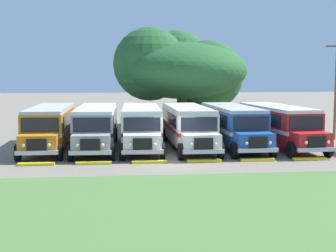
{
  "coord_description": "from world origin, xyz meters",
  "views": [
    {
      "loc": [
        -3.43,
        -27.32,
        4.98
      ],
      "look_at": [
        0.0,
        4.34,
        1.6
      ],
      "focal_mm": 51.51,
      "sensor_mm": 36.0,
      "label": 1
    }
  ],
  "objects_px": {
    "parked_bus_slot_5": "(278,124)",
    "utility_pole": "(336,86)",
    "parked_bus_slot_1": "(96,125)",
    "parked_bus_slot_0": "(50,125)",
    "broad_shade_tree": "(181,69)",
    "parked_bus_slot_4": "(232,124)",
    "parked_bus_slot_3": "(188,125)",
    "parked_bus_slot_2": "(141,125)"
  },
  "relations": [
    {
      "from": "parked_bus_slot_2",
      "to": "parked_bus_slot_4",
      "type": "xyz_separation_m",
      "value": [
        6.38,
        -0.13,
        0.0
      ]
    },
    {
      "from": "broad_shade_tree",
      "to": "utility_pole",
      "type": "distance_m",
      "value": 14.21
    },
    {
      "from": "parked_bus_slot_4",
      "to": "parked_bus_slot_5",
      "type": "relative_size",
      "value": 0.99
    },
    {
      "from": "parked_bus_slot_1",
      "to": "parked_bus_slot_5",
      "type": "height_order",
      "value": "same"
    },
    {
      "from": "parked_bus_slot_3",
      "to": "broad_shade_tree",
      "type": "distance_m",
      "value": 12.74
    },
    {
      "from": "parked_bus_slot_4",
      "to": "utility_pole",
      "type": "height_order",
      "value": "utility_pole"
    },
    {
      "from": "parked_bus_slot_4",
      "to": "parked_bus_slot_5",
      "type": "distance_m",
      "value": 3.24
    },
    {
      "from": "parked_bus_slot_3",
      "to": "parked_bus_slot_4",
      "type": "bearing_deg",
      "value": 92.05
    },
    {
      "from": "parked_bus_slot_4",
      "to": "utility_pole",
      "type": "bearing_deg",
      "value": 106.65
    },
    {
      "from": "broad_shade_tree",
      "to": "parked_bus_slot_1",
      "type": "bearing_deg",
      "value": -122.14
    },
    {
      "from": "parked_bus_slot_2",
      "to": "parked_bus_slot_5",
      "type": "distance_m",
      "value": 9.61
    },
    {
      "from": "parked_bus_slot_2",
      "to": "utility_pole",
      "type": "relative_size",
      "value": 1.4
    },
    {
      "from": "parked_bus_slot_2",
      "to": "broad_shade_tree",
      "type": "relative_size",
      "value": 0.84
    },
    {
      "from": "parked_bus_slot_3",
      "to": "utility_pole",
      "type": "bearing_deg",
      "value": 103.56
    },
    {
      "from": "parked_bus_slot_1",
      "to": "parked_bus_slot_5",
      "type": "distance_m",
      "value": 12.65
    },
    {
      "from": "parked_bus_slot_3",
      "to": "parked_bus_slot_1",
      "type": "bearing_deg",
      "value": -93.47
    },
    {
      "from": "parked_bus_slot_4",
      "to": "broad_shade_tree",
      "type": "height_order",
      "value": "broad_shade_tree"
    },
    {
      "from": "parked_bus_slot_1",
      "to": "parked_bus_slot_3",
      "type": "xyz_separation_m",
      "value": [
        6.25,
        -0.33,
        0.0
      ]
    },
    {
      "from": "broad_shade_tree",
      "to": "utility_pole",
      "type": "xyz_separation_m",
      "value": [
        10.84,
        -9.09,
        -1.39
      ]
    },
    {
      "from": "parked_bus_slot_0",
      "to": "utility_pole",
      "type": "distance_m",
      "value": 21.64
    },
    {
      "from": "parked_bus_slot_0",
      "to": "parked_bus_slot_4",
      "type": "distance_m",
      "value": 12.57
    },
    {
      "from": "parked_bus_slot_5",
      "to": "parked_bus_slot_2",
      "type": "bearing_deg",
      "value": -95.47
    },
    {
      "from": "parked_bus_slot_1",
      "to": "parked_bus_slot_5",
      "type": "relative_size",
      "value": 0.99
    },
    {
      "from": "parked_bus_slot_0",
      "to": "parked_bus_slot_4",
      "type": "bearing_deg",
      "value": 87.66
    },
    {
      "from": "parked_bus_slot_0",
      "to": "parked_bus_slot_2",
      "type": "xyz_separation_m",
      "value": [
        6.18,
        -0.36,
        0.0
      ]
    },
    {
      "from": "parked_bus_slot_0",
      "to": "utility_pole",
      "type": "xyz_separation_m",
      "value": [
        21.36,
        2.35,
        2.55
      ]
    },
    {
      "from": "parked_bus_slot_3",
      "to": "parked_bus_slot_5",
      "type": "distance_m",
      "value": 6.4
    },
    {
      "from": "parked_bus_slot_2",
      "to": "broad_shade_tree",
      "type": "xyz_separation_m",
      "value": [
        4.34,
        11.8,
        3.94
      ]
    },
    {
      "from": "parked_bus_slot_1",
      "to": "parked_bus_slot_4",
      "type": "distance_m",
      "value": 9.41
    },
    {
      "from": "parked_bus_slot_4",
      "to": "utility_pole",
      "type": "relative_size",
      "value": 1.4
    },
    {
      "from": "parked_bus_slot_0",
      "to": "parked_bus_slot_2",
      "type": "height_order",
      "value": "same"
    },
    {
      "from": "parked_bus_slot_4",
      "to": "parked_bus_slot_5",
      "type": "xyz_separation_m",
      "value": [
        3.23,
        -0.13,
        0.0
      ]
    },
    {
      "from": "parked_bus_slot_1",
      "to": "parked_bus_slot_0",
      "type": "bearing_deg",
      "value": -93.89
    },
    {
      "from": "parked_bus_slot_1",
      "to": "parked_bus_slot_4",
      "type": "xyz_separation_m",
      "value": [
        9.41,
        -0.2,
        0.0
      ]
    },
    {
      "from": "parked_bus_slot_1",
      "to": "parked_bus_slot_3",
      "type": "bearing_deg",
      "value": 88.34
    },
    {
      "from": "parked_bus_slot_0",
      "to": "parked_bus_slot_5",
      "type": "xyz_separation_m",
      "value": [
        15.8,
        -0.62,
        0.0
      ]
    },
    {
      "from": "parked_bus_slot_1",
      "to": "parked_bus_slot_5",
      "type": "xyz_separation_m",
      "value": [
        12.64,
        -0.33,
        0.0
      ]
    },
    {
      "from": "parked_bus_slot_3",
      "to": "parked_bus_slot_5",
      "type": "height_order",
      "value": "same"
    },
    {
      "from": "parked_bus_slot_3",
      "to": "parked_bus_slot_4",
      "type": "relative_size",
      "value": 1.0
    },
    {
      "from": "parked_bus_slot_5",
      "to": "utility_pole",
      "type": "distance_m",
      "value": 6.8
    },
    {
      "from": "broad_shade_tree",
      "to": "utility_pole",
      "type": "bearing_deg",
      "value": -39.98
    },
    {
      "from": "parked_bus_slot_0",
      "to": "parked_bus_slot_3",
      "type": "relative_size",
      "value": 1.0
    }
  ]
}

